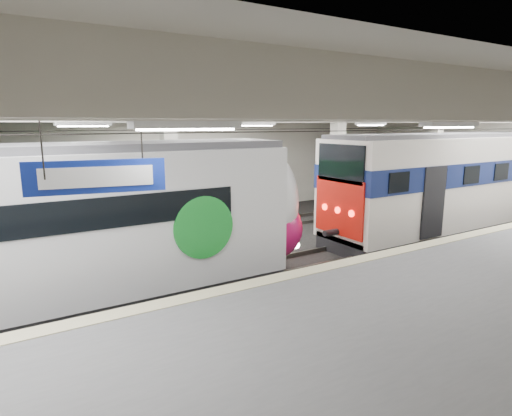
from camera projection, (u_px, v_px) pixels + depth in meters
station_hall at (319, 181)px, 13.02m from camera, size 36.00×24.00×5.75m
modern_emu at (105, 227)px, 11.60m from camera, size 13.86×2.86×4.47m
older_rer at (452, 181)px, 19.40m from camera, size 13.81×3.05×4.54m
far_train at (12, 203)px, 15.18m from camera, size 13.10×2.98×4.20m
wayfinding_sign at (97, 176)px, 6.28m from camera, size 1.96×0.43×1.25m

